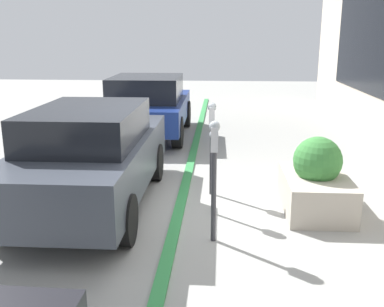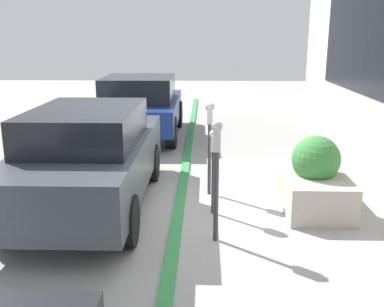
{
  "view_description": "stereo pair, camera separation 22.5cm",
  "coord_description": "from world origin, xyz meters",
  "px_view_note": "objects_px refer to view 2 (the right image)",
  "views": [
    {
      "loc": [
        -6.31,
        -0.54,
        2.64
      ],
      "look_at": [
        0.0,
        -0.13,
        0.95
      ],
      "focal_mm": 42.0,
      "sensor_mm": 36.0,
      "label": 1
    },
    {
      "loc": [
        -6.33,
        -0.32,
        2.64
      ],
      "look_at": [
        0.0,
        -0.13,
        0.95
      ],
      "focal_mm": 42.0,
      "sensor_mm": 36.0,
      "label": 2
    }
  ],
  "objects_px": {
    "planter_box": "(314,182)",
    "parked_car_middle": "(90,156)",
    "parked_car_rear": "(140,105)",
    "parking_meter_middle": "(210,129)",
    "parking_meter_nearest": "(217,161)",
    "parking_meter_second": "(214,153)"
  },
  "relations": [
    {
      "from": "parked_car_rear",
      "to": "parking_meter_second",
      "type": "bearing_deg",
      "value": -161.45
    },
    {
      "from": "parking_meter_second",
      "to": "planter_box",
      "type": "bearing_deg",
      "value": -81.91
    },
    {
      "from": "parking_meter_second",
      "to": "parking_meter_middle",
      "type": "distance_m",
      "value": 0.88
    },
    {
      "from": "planter_box",
      "to": "parked_car_middle",
      "type": "xyz_separation_m",
      "value": [
        -0.02,
        3.44,
        0.39
      ]
    },
    {
      "from": "parking_meter_middle",
      "to": "parked_car_middle",
      "type": "bearing_deg",
      "value": 109.98
    },
    {
      "from": "parking_meter_middle",
      "to": "parked_car_middle",
      "type": "height_order",
      "value": "parked_car_middle"
    },
    {
      "from": "planter_box",
      "to": "parked_car_rear",
      "type": "relative_size",
      "value": 0.37
    },
    {
      "from": "parking_meter_middle",
      "to": "planter_box",
      "type": "xyz_separation_m",
      "value": [
        -0.64,
        -1.61,
        -0.67
      ]
    },
    {
      "from": "parking_meter_middle",
      "to": "planter_box",
      "type": "relative_size",
      "value": 1.03
    },
    {
      "from": "planter_box",
      "to": "parking_meter_second",
      "type": "bearing_deg",
      "value": 98.09
    },
    {
      "from": "parking_meter_nearest",
      "to": "planter_box",
      "type": "bearing_deg",
      "value": -53.54
    },
    {
      "from": "parking_meter_nearest",
      "to": "parked_car_rear",
      "type": "relative_size",
      "value": 0.39
    },
    {
      "from": "parking_meter_middle",
      "to": "parking_meter_second",
      "type": "bearing_deg",
      "value": -176.65
    },
    {
      "from": "parking_meter_nearest",
      "to": "parking_meter_second",
      "type": "xyz_separation_m",
      "value": [
        0.91,
        0.02,
        -0.15
      ]
    },
    {
      "from": "planter_box",
      "to": "parked_car_middle",
      "type": "distance_m",
      "value": 3.46
    },
    {
      "from": "planter_box",
      "to": "parked_car_middle",
      "type": "height_order",
      "value": "parked_car_middle"
    },
    {
      "from": "parking_meter_second",
      "to": "planter_box",
      "type": "distance_m",
      "value": 1.65
    },
    {
      "from": "parked_car_middle",
      "to": "parking_meter_nearest",
      "type": "bearing_deg",
      "value": -120.52
    },
    {
      "from": "parking_meter_middle",
      "to": "parked_car_middle",
      "type": "xyz_separation_m",
      "value": [
        -0.67,
        1.83,
        -0.29
      ]
    },
    {
      "from": "parked_car_rear",
      "to": "parking_meter_middle",
      "type": "bearing_deg",
      "value": -158.59
    },
    {
      "from": "parking_meter_nearest",
      "to": "parking_meter_middle",
      "type": "relative_size",
      "value": 1.02
    },
    {
      "from": "parking_meter_second",
      "to": "parked_car_middle",
      "type": "xyz_separation_m",
      "value": [
        0.2,
        1.88,
        -0.11
      ]
    }
  ]
}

